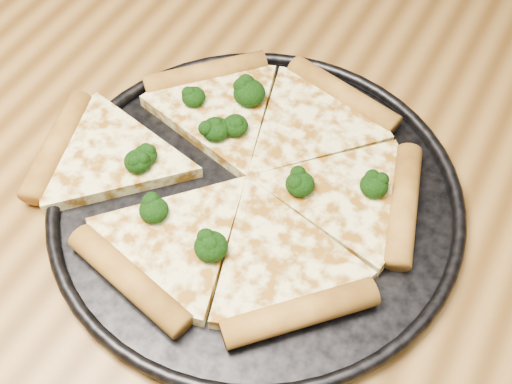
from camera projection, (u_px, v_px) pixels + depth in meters
The scene contains 4 objects.
dining_table at pixel (183, 211), 0.72m from camera, with size 1.20×0.90×0.75m.
pizza_pan at pixel (256, 198), 0.60m from camera, with size 0.37×0.37×0.02m.
pizza at pixel (239, 176), 0.61m from camera, with size 0.37×0.32×0.02m.
broccoli_florets at pixel (227, 155), 0.61m from camera, with size 0.22×0.20×0.02m.
Camera 1 is at (0.26, -0.32, 1.25)m, focal length 47.66 mm.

